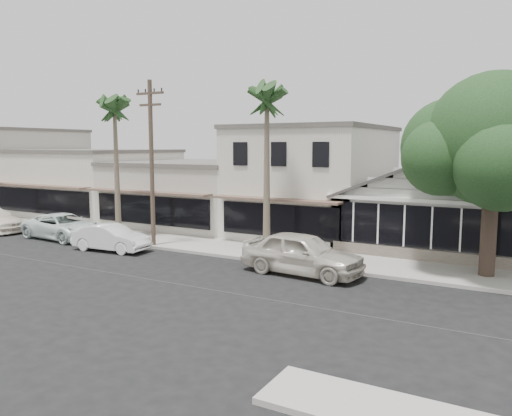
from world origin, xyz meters
The scene contains 14 objects.
ground centered at (0.00, 0.00, 0.00)m, with size 140.00×140.00×0.00m, color black.
sidewalk_north centered at (-8.00, 6.75, 0.07)m, with size 90.00×3.50×0.15m, color #9E9991.
corner_shop centered at (5.00, 12.47, 2.62)m, with size 10.40×8.60×5.10m.
row_building_near centered at (-3.00, 13.50, 3.25)m, with size 8.00×10.00×6.50m, color silver.
row_building_midnear centered at (-12.00, 13.50, 2.10)m, with size 10.00×10.00×4.20m, color beige.
row_building_midfar centered at (-22.50, 13.50, 2.50)m, with size 11.00×10.00×5.00m, color silver.
row_building_far centered at (-33.50, 13.50, 3.40)m, with size 11.00×10.00×6.80m, color beige.
utility_pole centered at (-9.00, 5.20, 4.79)m, with size 1.80×0.24×9.00m.
car_0 centered at (0.46, 3.90, 0.92)m, with size 2.18×5.42×1.85m, color beige.
car_1 centered at (-10.40, 3.43, 0.70)m, with size 1.49×4.27×1.41m, color white.
car_2 centered at (-15.40, 4.53, 0.76)m, with size 2.51×5.44×1.51m, color silver.
shade_tree centered at (7.44, 7.24, 5.62)m, with size 7.70×6.96×8.54m.
palm_east centered at (-2.71, 6.56, 7.75)m, with size 3.02×3.02×9.02m.
palm_mid centered at (-12.29, 5.91, 7.60)m, with size 2.70×2.70×8.82m.
Camera 1 is at (9.03, -15.51, 5.54)m, focal length 35.00 mm.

